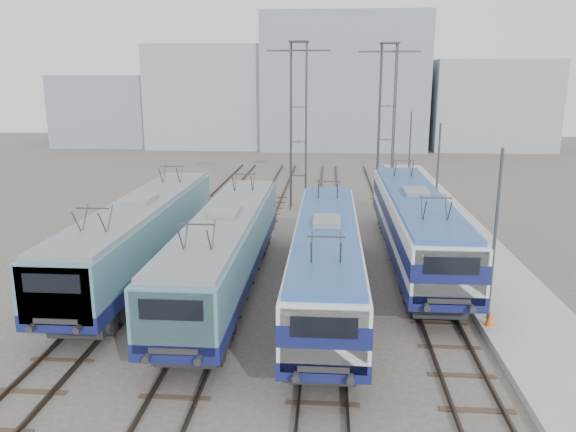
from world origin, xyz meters
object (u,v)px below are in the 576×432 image
Objects in this scene: locomotive_center_left at (226,246)px; catenary_tower_west at (299,119)px; catenary_tower_east at (387,118)px; mast_rear at (409,156)px; locomotive_center_right at (326,254)px; safety_cone at (490,318)px; mast_mid at (437,183)px; locomotive_far_left at (141,232)px; locomotive_far_right at (415,221)px; mast_front at (495,240)px.

catenary_tower_west is at bearing 82.57° from locomotive_center_left.
locomotive_center_left is 1.48× the size of catenary_tower_east.
mast_rear is (2.10, 2.00, -3.14)m from catenary_tower_east.
locomotive_center_right is 28.35× the size of safety_cone.
catenary_tower_east is 10.69m from mast_mid.
locomotive_far_left is at bearing 157.08° from locomotive_center_left.
locomotive_far_right is at bearing 27.97° from locomotive_center_left.
safety_cone is at bearing -84.95° from catenary_tower_east.
locomotive_center_right is 2.46× the size of mast_front.
catenary_tower_west reaches higher than locomotive_far_right.
catenary_tower_east is 19.76× the size of safety_cone.
mast_front is (8.60, -20.00, -3.14)m from catenary_tower_west.
mast_mid is (1.85, 4.47, 1.17)m from locomotive_far_right.
catenary_tower_west is 9.99m from mast_rear.
locomotive_center_left is 10.19m from locomotive_far_right.
locomotive_far_right is 16.61m from mast_rear.
catenary_tower_west is at bearing 97.07° from locomotive_center_right.
locomotive_far_left is 2.58× the size of mast_rear.
catenary_tower_west is 6.80m from catenary_tower_east.
locomotive_center_right is 1.43× the size of catenary_tower_east.
locomotive_far_right is at bearing 103.80° from mast_front.
mast_front and mast_mid have the same top height.
locomotive_far_left is 1.50× the size of catenary_tower_east.
locomotive_far_right is 2.61× the size of mast_mid.
catenary_tower_east is (6.50, 2.00, 0.00)m from catenary_tower_west.
safety_cone is at bearing -98.80° from mast_front.
safety_cone is at bearing -21.78° from locomotive_center_right.
catenary_tower_west reaches higher than locomotive_center_right.
safety_cone is (10.75, -3.40, -1.61)m from locomotive_center_left.
safety_cone is at bearing -17.54° from locomotive_center_left.
safety_cone is (6.25, -2.50, -1.60)m from locomotive_center_right.
locomotive_far_right reaches higher than locomotive_center_right.
mast_mid is 12.00m from mast_rear.
locomotive_center_right is 0.94× the size of locomotive_far_right.
catenary_tower_east is 22.32m from mast_front.
locomotive_far_left is 1.02× the size of locomotive_center_left.
catenary_tower_east is 4.28m from mast_rear.
mast_rear is at bearing 43.60° from catenary_tower_east.
mast_mid is 12.97m from safety_cone.
locomotive_far_right is 1.52× the size of catenary_tower_east.
mast_front reaches higher than locomotive_center_right.
catenary_tower_east is at bearing 52.62° from locomotive_far_left.
catenary_tower_east is 1.71× the size of mast_rear.
locomotive_far_right is 14.82m from catenary_tower_west.
locomotive_far_right is at bearing 12.03° from locomotive_far_left.
mast_front reaches higher than locomotive_far_left.
mast_mid reaches higher than locomotive_far_right.
mast_mid is at bearing 89.55° from safety_cone.
catenary_tower_east is at bearing 95.45° from mast_front.
mast_rear is (6.35, 22.15, 1.29)m from locomotive_center_right.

